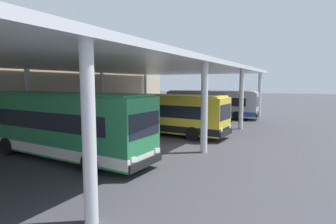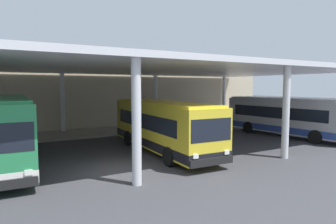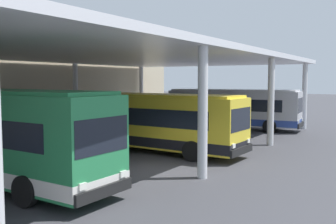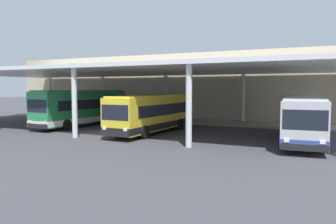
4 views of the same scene
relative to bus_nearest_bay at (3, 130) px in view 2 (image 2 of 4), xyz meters
The scene contains 7 objects.
ground_plane 6.48m from the bus_nearest_bay, 40.50° to the right, with size 200.00×200.00×0.00m, color #3D3D42.
platform_kerb 9.21m from the bus_nearest_bay, 58.51° to the left, with size 42.00×4.50×0.18m, color gray.
station_building_facade 12.12m from the bus_nearest_bay, 66.69° to the left, with size 48.00×1.60×7.90m, color #C1B293.
canopy_shelter 6.03m from the bus_nearest_bay, 17.22° to the left, with size 40.00×17.00×5.55m.
bus_nearest_bay is the anchor object (origin of this frame).
bus_second_bay 8.83m from the bus_nearest_bay, 10.01° to the right, with size 3.02×10.62×3.17m.
bus_middle_bay 20.43m from the bus_nearest_bay, ahead, with size 3.31×10.69×3.17m.
Camera 2 is at (-4.85, -13.47, 4.10)m, focal length 31.28 mm.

